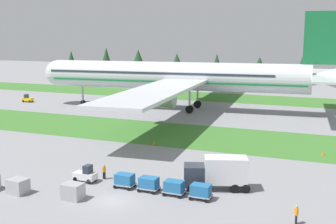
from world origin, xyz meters
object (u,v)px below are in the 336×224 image
at_px(cargo_dolly_lead, 125,180).
at_px(pushback_tractor, 27,99).
at_px(taxiway_marker_1, 323,153).
at_px(cargo_dolly_fourth, 201,191).
at_px(ground_crew_loader, 104,171).
at_px(taxiway_marker_0, 154,142).
at_px(catering_truck, 217,172).
at_px(airliner, 185,76).
at_px(baggage_tug, 86,175).
at_px(uld_container_2, 73,191).
at_px(uld_container_1, 18,186).
at_px(cargo_dolly_third, 174,187).
at_px(ground_crew_marshaller, 296,214).
at_px(cargo_dolly_second, 149,183).

height_order(cargo_dolly_lead, pushback_tractor, pushback_tractor).
bearing_deg(taxiway_marker_1, cargo_dolly_lead, -131.27).
bearing_deg(cargo_dolly_fourth, ground_crew_loader, 82.42).
bearing_deg(taxiway_marker_0, catering_truck, -47.11).
bearing_deg(airliner, baggage_tug, -177.93).
xyz_separation_m(ground_crew_loader, taxiway_marker_0, (-1.32, 16.98, -0.62)).
height_order(catering_truck, taxiway_marker_0, catering_truck).
height_order(cargo_dolly_lead, uld_container_2, uld_container_2).
distance_m(cargo_dolly_fourth, catering_truck, 3.65).
relative_size(catering_truck, uld_container_2, 3.66).
height_order(pushback_tractor, uld_container_1, pushback_tractor).
bearing_deg(airliner, pushback_tractor, 90.00).
xyz_separation_m(cargo_dolly_third, uld_container_2, (-9.07, -4.87, -0.10)).
relative_size(cargo_dolly_fourth, ground_crew_loader, 1.28).
bearing_deg(uld_container_1, airliner, 91.88).
bearing_deg(cargo_dolly_lead, uld_container_2, 147.60).
bearing_deg(cargo_dolly_lead, pushback_tractor, 49.19).
bearing_deg(catering_truck, baggage_tug, 82.71).
xyz_separation_m(cargo_dolly_lead, uld_container_2, (-3.27, -4.97, -0.10)).
height_order(ground_crew_marshaller, ground_crew_loader, same).
xyz_separation_m(cargo_dolly_third, catering_truck, (3.60, 3.38, 1.03)).
relative_size(baggage_tug, cargo_dolly_fourth, 1.18).
height_order(catering_truck, ground_crew_loader, catering_truck).
distance_m(cargo_dolly_lead, cargo_dolly_fourth, 8.70).
relative_size(cargo_dolly_third, uld_container_1, 1.11).
bearing_deg(taxiway_marker_1, cargo_dolly_third, -121.44).
distance_m(catering_truck, ground_crew_marshaller, 10.65).
xyz_separation_m(baggage_tug, ground_crew_marshaller, (23.27, -2.65, 0.13)).
bearing_deg(catering_truck, cargo_dolly_third, 113.37).
bearing_deg(airliner, uld_container_2, -176.79).
distance_m(cargo_dolly_third, uld_container_2, 10.29).
distance_m(cargo_dolly_fourth, ground_crew_loader, 12.40).
relative_size(cargo_dolly_lead, taxiway_marker_1, 3.49).
relative_size(uld_container_2, taxiway_marker_1, 3.14).
height_order(cargo_dolly_third, taxiway_marker_1, cargo_dolly_third).
distance_m(baggage_tug, uld_container_2, 5.35).
xyz_separation_m(airliner, taxiway_marker_0, (6.49, -31.44, -7.27)).
distance_m(cargo_dolly_fourth, uld_container_1, 19.08).
bearing_deg(pushback_tractor, taxiway_marker_1, 65.93).
distance_m(catering_truck, pushback_tractor, 75.08).
distance_m(airliner, ground_crew_loader, 49.49).
distance_m(ground_crew_loader, taxiway_marker_1, 30.58).
relative_size(cargo_dolly_lead, uld_container_2, 1.11).
distance_m(cargo_dolly_third, catering_truck, 5.05).
relative_size(baggage_tug, catering_truck, 0.36).
relative_size(cargo_dolly_second, cargo_dolly_third, 1.00).
bearing_deg(cargo_dolly_second, ground_crew_marshaller, -98.37).
relative_size(cargo_dolly_second, catering_truck, 0.30).
bearing_deg(uld_container_2, uld_container_1, -172.94).
relative_size(airliner, taxiway_marker_0, 129.61).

